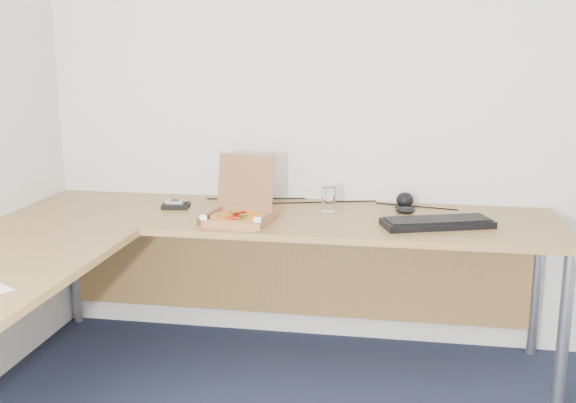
% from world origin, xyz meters
% --- Properties ---
extents(room_shell, '(3.50, 3.50, 2.50)m').
position_xyz_m(room_shell, '(0.00, 0.00, 1.25)').
color(room_shell, silver).
rests_on(room_shell, ground).
extents(desk, '(2.50, 2.20, 0.73)m').
position_xyz_m(desk, '(-0.82, 0.97, 0.70)').
color(desk, olive).
rests_on(desk, ground).
extents(pizza_box, '(0.27, 0.31, 0.28)m').
position_xyz_m(pizza_box, '(-0.66, 1.24, 0.76)').
color(pizza_box, '#916038').
rests_on(pizza_box, desk).
extents(drinking_glass, '(0.06, 0.06, 0.11)m').
position_xyz_m(drinking_glass, '(-0.30, 1.50, 0.79)').
color(drinking_glass, silver).
rests_on(drinking_glass, desk).
extents(keyboard, '(0.50, 0.31, 0.03)m').
position_xyz_m(keyboard, '(0.20, 1.30, 0.74)').
color(keyboard, black).
rests_on(keyboard, desk).
extents(mouse, '(0.10, 0.08, 0.03)m').
position_xyz_m(mouse, '(0.06, 1.51, 0.75)').
color(mouse, black).
rests_on(mouse, desk).
extents(wallet, '(0.13, 0.11, 0.02)m').
position_xyz_m(wallet, '(-1.02, 1.45, 0.74)').
color(wallet, black).
rests_on(wallet, desk).
extents(phone, '(0.08, 0.04, 0.02)m').
position_xyz_m(phone, '(-1.03, 1.45, 0.76)').
color(phone, '#B2B5BA').
rests_on(phone, wallet).
extents(dome_speaker, '(0.09, 0.09, 0.08)m').
position_xyz_m(dome_speaker, '(0.06, 1.64, 0.77)').
color(dome_speaker, black).
rests_on(dome_speaker, desk).
extents(cable_bundle, '(0.60, 0.12, 0.01)m').
position_xyz_m(cable_bundle, '(-0.34, 1.68, 0.73)').
color(cable_bundle, black).
rests_on(cable_bundle, desk).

